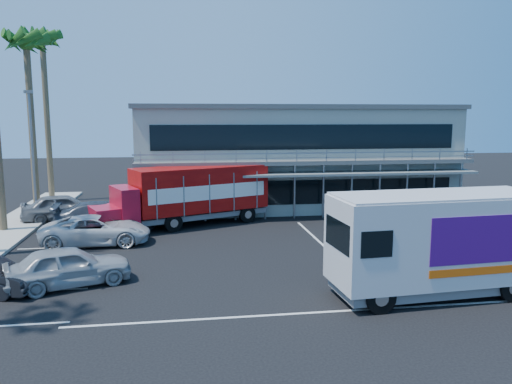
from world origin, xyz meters
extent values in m
plane|color=black|center=(0.00, 0.00, 0.00)|extent=(120.00, 120.00, 0.00)
cube|color=gray|center=(3.00, 15.00, 3.50)|extent=(22.00, 10.00, 7.00)
cube|color=#515454|center=(3.00, 15.00, 7.15)|extent=(22.40, 10.40, 0.30)
cube|color=#515454|center=(3.00, 9.40, 3.60)|extent=(22.00, 1.20, 0.25)
cube|color=gray|center=(3.00, 8.85, 4.10)|extent=(22.00, 0.08, 0.90)
cube|color=slate|center=(3.00, 9.10, 2.90)|extent=(22.00, 1.80, 0.15)
cube|color=black|center=(3.00, 9.98, 1.60)|extent=(20.00, 0.06, 1.60)
cube|color=black|center=(3.00, 9.98, 5.20)|extent=(20.00, 0.06, 1.60)
cylinder|color=brown|center=(-14.70, 13.00, 5.50)|extent=(0.44, 0.44, 11.00)
sphere|color=#164F1B|center=(-14.70, 13.00, 11.20)|extent=(1.10, 1.10, 1.10)
cylinder|color=brown|center=(-15.10, 18.50, 6.00)|extent=(0.44, 0.44, 12.00)
sphere|color=#164F1B|center=(-15.10, 18.50, 12.20)|extent=(1.10, 1.10, 1.10)
cylinder|color=gray|center=(-14.20, 11.00, 4.00)|extent=(0.14, 0.14, 8.00)
cube|color=gray|center=(-14.20, 11.00, 8.00)|extent=(0.50, 0.25, 0.18)
cube|color=maroon|center=(-9.32, 6.28, 1.01)|extent=(2.18, 2.65, 1.21)
cube|color=maroon|center=(-8.30, 6.71, 1.57)|extent=(1.91, 2.72, 2.13)
cube|color=black|center=(-8.30, 6.71, 2.18)|extent=(0.88, 2.00, 0.71)
cube|color=#B40F0B|center=(-4.00, 8.50, 2.23)|extent=(8.45, 5.45, 2.63)
cube|color=slate|center=(-4.00, 8.50, 0.66)|extent=(8.30, 5.10, 0.30)
cube|color=white|center=(-3.51, 7.32, 2.13)|extent=(6.88, 2.90, 0.86)
cube|color=white|center=(-4.49, 9.68, 2.13)|extent=(6.88, 2.90, 0.86)
cylinder|color=black|center=(-8.61, 5.37, 0.53)|extent=(1.08, 0.66, 1.05)
cylinder|color=black|center=(-9.47, 7.42, 0.53)|extent=(1.08, 0.66, 1.05)
cylinder|color=black|center=(-5.63, 6.62, 0.53)|extent=(1.08, 0.66, 1.05)
cylinder|color=black|center=(-6.48, 8.67, 0.53)|extent=(1.08, 0.66, 1.05)
cylinder|color=black|center=(-1.14, 8.49, 0.53)|extent=(1.08, 0.66, 1.05)
cylinder|color=black|center=(-2.00, 10.54, 0.53)|extent=(1.08, 0.66, 1.05)
cube|color=silver|center=(4.09, -5.00, 2.16)|extent=(7.94, 3.20, 3.11)
cube|color=slate|center=(4.09, -5.00, 0.44)|extent=(7.61, 2.91, 0.39)
cube|color=black|center=(0.24, -5.27, 2.50)|extent=(0.21, 2.18, 1.05)
cube|color=silver|center=(4.09, -5.00, 3.75)|extent=(7.78, 3.14, 0.09)
cube|color=#470B6A|center=(5.07, -6.28, 2.39)|extent=(3.99, 0.31, 1.67)
cube|color=#470B6A|center=(4.89, -3.59, 2.39)|extent=(3.99, 0.31, 1.67)
cube|color=#F2590C|center=(5.07, -6.29, 1.28)|extent=(3.99, 0.30, 0.28)
cylinder|color=black|center=(1.41, -6.37, 0.53)|extent=(1.08, 0.35, 1.07)
cylinder|color=black|center=(1.24, -4.02, 0.53)|extent=(1.08, 0.35, 1.07)
cylinder|color=black|center=(6.50, -6.01, 0.53)|extent=(1.08, 0.35, 1.07)
cylinder|color=black|center=(6.34, -3.66, 0.53)|extent=(1.08, 0.35, 1.07)
imported|color=#A0A3A6|center=(-9.50, -2.00, 0.80)|extent=(5.05, 3.40, 1.60)
imported|color=silver|center=(-9.50, 4.40, 0.76)|extent=(5.51, 2.67, 1.51)
imported|color=#343B45|center=(-9.50, 7.60, 0.83)|extent=(5.87, 2.69, 1.66)
imported|color=slate|center=(-12.50, 10.80, 0.86)|extent=(5.36, 3.14, 1.71)
camera|label=1|loc=(-5.05, -21.52, 6.58)|focal=35.00mm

